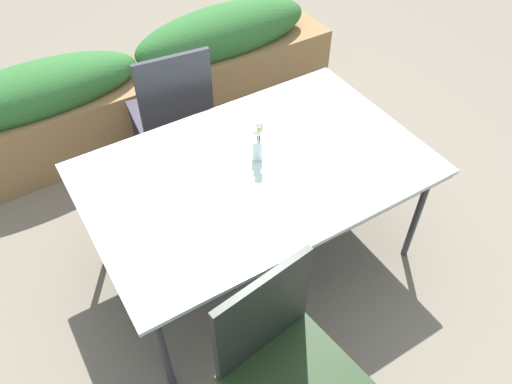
{
  "coord_description": "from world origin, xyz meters",
  "views": [
    {
      "loc": [
        -1.0,
        -1.66,
        2.49
      ],
      "look_at": [
        -0.02,
        -0.08,
        0.55
      ],
      "focal_mm": 35.24,
      "sensor_mm": 36.0,
      "label": 1
    }
  ],
  "objects_px": {
    "chair_far_side": "(173,110)",
    "dining_table": "(256,173)",
    "flower_vase": "(258,141)",
    "chair_near_left": "(285,362)",
    "planter_box": "(142,86)"
  },
  "relations": [
    {
      "from": "dining_table",
      "to": "flower_vase",
      "type": "height_order",
      "value": "flower_vase"
    },
    {
      "from": "planter_box",
      "to": "dining_table",
      "type": "bearing_deg",
      "value": -87.69
    },
    {
      "from": "flower_vase",
      "to": "planter_box",
      "type": "xyz_separation_m",
      "value": [
        -0.1,
        1.44,
        -0.47
      ]
    },
    {
      "from": "chair_far_side",
      "to": "dining_table",
      "type": "bearing_deg",
      "value": -78.12
    },
    {
      "from": "dining_table",
      "to": "flower_vase",
      "type": "relative_size",
      "value": 6.8
    },
    {
      "from": "chair_far_side",
      "to": "flower_vase",
      "type": "bearing_deg",
      "value": -74.86
    },
    {
      "from": "dining_table",
      "to": "planter_box",
      "type": "height_order",
      "value": "planter_box"
    },
    {
      "from": "flower_vase",
      "to": "planter_box",
      "type": "height_order",
      "value": "flower_vase"
    },
    {
      "from": "chair_far_side",
      "to": "flower_vase",
      "type": "xyz_separation_m",
      "value": [
        0.12,
        -0.82,
        0.29
      ]
    },
    {
      "from": "dining_table",
      "to": "chair_near_left",
      "type": "bearing_deg",
      "value": -114.63
    },
    {
      "from": "flower_vase",
      "to": "planter_box",
      "type": "relative_size",
      "value": 0.08
    },
    {
      "from": "flower_vase",
      "to": "chair_near_left",
      "type": "bearing_deg",
      "value": -115.61
    },
    {
      "from": "planter_box",
      "to": "flower_vase",
      "type": "bearing_deg",
      "value": -85.92
    },
    {
      "from": "chair_near_left",
      "to": "flower_vase",
      "type": "distance_m",
      "value": 1.07
    },
    {
      "from": "dining_table",
      "to": "chair_far_side",
      "type": "height_order",
      "value": "chair_far_side"
    }
  ]
}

